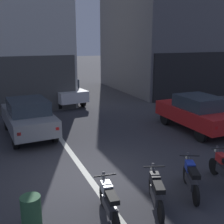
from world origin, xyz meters
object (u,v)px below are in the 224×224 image
Objects in this scene: motorcycle_white_row_leftmost at (109,201)px; motorcycle_blue_row_centre at (191,177)px; motorcycle_black_row_left_mid at (156,191)px; trash_bin at (31,214)px; car_grey_crossing_near at (28,116)px; car_red_parked_kerbside at (197,112)px; car_white_down_street at (63,90)px.

motorcycle_blue_row_centre is at bearing 4.58° from motorcycle_white_row_leftmost.
trash_bin is at bearing 174.80° from motorcycle_black_row_left_mid.
car_grey_crossing_near is at bearing 107.91° from motorcycle_black_row_left_mid.
motorcycle_black_row_left_mid is (1.25, -0.03, 0.00)m from motorcycle_white_row_leftmost.
motorcycle_black_row_left_mid is at bearing -5.20° from trash_bin.
motorcycle_blue_row_centre is at bearing -130.50° from car_red_parked_kerbside.
car_white_down_street reaches higher than motorcycle_blue_row_centre.
car_red_parked_kerbside is at bearing -61.26° from car_white_down_street.
car_grey_crossing_near is 2.64× the size of motorcycle_black_row_left_mid.
car_red_parked_kerbside reaches higher than motorcycle_black_row_left_mid.
motorcycle_blue_row_centre is at bearing 10.52° from motorcycle_black_row_left_mid.
motorcycle_white_row_leftmost is (-1.90, -12.34, -0.43)m from car_white_down_street.
motorcycle_white_row_leftmost is (0.95, -6.78, -0.43)m from car_grey_crossing_near.
motorcycle_blue_row_centre is at bearing -62.32° from car_grey_crossing_near.
car_white_down_street reaches higher than motorcycle_black_row_left_mid.
car_grey_crossing_near is 4.94× the size of trash_bin.
car_grey_crossing_near is 0.98× the size of car_white_down_street.
car_white_down_street is 2.69× the size of motorcycle_black_row_left_mid.
motorcycle_white_row_leftmost is 1.25m from motorcycle_black_row_left_mid.
car_grey_crossing_near and car_white_down_street have the same top height.
trash_bin is at bearing 172.09° from motorcycle_white_row_leftmost.
car_red_parked_kerbside is 9.00m from trash_bin.
car_grey_crossing_near reaches higher than motorcycle_white_row_leftmost.
motorcycle_white_row_leftmost is 1.73m from trash_bin.
car_grey_crossing_near and car_red_parked_kerbside have the same top height.
car_red_parked_kerbside is (7.14, -2.26, 0.00)m from car_grey_crossing_near.
motorcycle_blue_row_centre is (2.50, 0.20, 0.00)m from motorcycle_white_row_leftmost.
car_red_parked_kerbside is at bearing 42.67° from motorcycle_black_row_left_mid.
car_red_parked_kerbside is at bearing 49.50° from motorcycle_blue_row_centre.
car_white_down_street is 2.77× the size of motorcycle_blue_row_centre.
motorcycle_black_row_left_mid is at bearing -169.48° from motorcycle_blue_row_centre.
car_grey_crossing_near is 7.49m from car_red_parked_kerbside.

